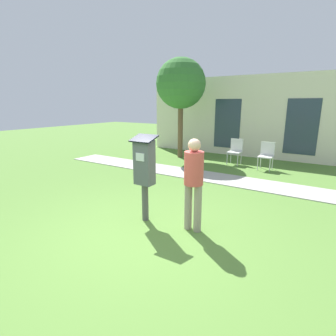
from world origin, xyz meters
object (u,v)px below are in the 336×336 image
Objects in this scene: person_standing at (194,178)px; outdoor_chair_middle at (267,154)px; parking_meter at (144,167)px; outdoor_chair_left at (236,149)px.

person_standing reaches higher than outdoor_chair_middle.
parking_meter is at bearing -111.03° from outdoor_chair_middle.
person_standing is 5.46m from outdoor_chair_left.
parking_meter is at bearing -143.37° from person_standing.
parking_meter is 1.01× the size of person_standing.
outdoor_chair_left is (-0.16, 5.46, -0.49)m from parking_meter.
outdoor_chair_middle is (1.12, -0.22, 0.00)m from outdoor_chair_left.
person_standing is (0.93, 0.12, -0.09)m from parking_meter.
person_standing is at bearing -61.58° from outdoor_chair_left.
outdoor_chair_middle is at bearing 79.69° from parking_meter.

